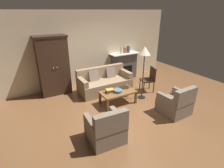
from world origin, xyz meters
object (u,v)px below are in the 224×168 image
(armoire, at_px, (53,66))
(floor_lamp, at_px, (145,54))
(side_chair_wooden, at_px, (150,78))
(fruit_bowl, at_px, (118,91))
(mantel_vase_slate, at_px, (128,49))
(book_stack, at_px, (110,91))
(mantel_vase_cream, at_px, (121,50))
(mantel_vase_terracotta, at_px, (125,50))
(armchair_near_right, at_px, (176,104))
(coffee_table, at_px, (118,93))
(armchair_near_left, at_px, (106,129))
(fireplace, at_px, (124,66))
(couch, at_px, (104,83))

(armoire, height_order, floor_lamp, armoire)
(side_chair_wooden, relative_size, floor_lamp, 0.51)
(fruit_bowl, height_order, mantel_vase_slate, mantel_vase_slate)
(book_stack, height_order, mantel_vase_cream, mantel_vase_cream)
(mantel_vase_terracotta, distance_m, armchair_near_right, 3.30)
(coffee_table, bearing_deg, armoire, 130.89)
(armchair_near_right, bearing_deg, mantel_vase_cream, 87.88)
(mantel_vase_cream, bearing_deg, floor_lamp, -99.66)
(armchair_near_left, relative_size, armchair_near_right, 1.00)
(side_chair_wooden, bearing_deg, mantel_vase_slate, 86.29)
(mantel_vase_slate, distance_m, armchair_near_left, 4.32)
(coffee_table, distance_m, armchair_near_left, 1.79)
(armoire, height_order, mantel_vase_cream, armoire)
(armchair_near_right, bearing_deg, fireplace, 84.66)
(armoire, distance_m, fruit_bowl, 2.42)
(couch, bearing_deg, fruit_bowl, -94.38)
(mantel_vase_cream, bearing_deg, book_stack, -130.36)
(mantel_vase_slate, height_order, armchair_near_left, mantel_vase_slate)
(book_stack, distance_m, side_chair_wooden, 1.77)
(book_stack, relative_size, mantel_vase_terracotta, 1.11)
(armchair_near_left, distance_m, floor_lamp, 2.73)
(book_stack, distance_m, armchair_near_right, 1.97)
(side_chair_wooden, bearing_deg, fruit_bowl, -168.88)
(couch, distance_m, mantel_vase_cream, 1.70)
(armchair_near_right, height_order, side_chair_wooden, side_chair_wooden)
(armchair_near_left, bearing_deg, fruit_bowl, 49.95)
(armchair_near_left, bearing_deg, book_stack, 58.37)
(book_stack, xyz_separation_m, mantel_vase_cream, (1.50, 1.77, 0.80))
(fireplace, bearing_deg, armchair_near_left, -128.55)
(couch, distance_m, mantel_vase_slate, 1.96)
(armoire, distance_m, armchair_near_right, 4.14)
(fireplace, distance_m, mantel_vase_slate, 0.72)
(fruit_bowl, distance_m, book_stack, 0.26)
(mantel_vase_cream, bearing_deg, mantel_vase_slate, 0.00)
(couch, relative_size, armchair_near_right, 2.20)
(fireplace, distance_m, mantel_vase_cream, 0.73)
(mantel_vase_slate, bearing_deg, book_stack, -136.50)
(coffee_table, distance_m, book_stack, 0.29)
(book_stack, bearing_deg, fruit_bowl, -22.70)
(fireplace, distance_m, floor_lamp, 2.18)
(fireplace, bearing_deg, mantel_vase_slate, -5.69)
(fireplace, xyz_separation_m, mantel_vase_slate, (0.18, -0.02, 0.69))
(armoire, bearing_deg, armchair_near_left, -82.98)
(coffee_table, distance_m, fruit_bowl, 0.10)
(book_stack, bearing_deg, mantel_vase_slate, 43.50)
(fruit_bowl, height_order, floor_lamp, floor_lamp)
(side_chair_wooden, bearing_deg, armchair_near_right, -103.30)
(book_stack, distance_m, floor_lamp, 1.58)
(armoire, bearing_deg, mantel_vase_cream, 1.24)
(coffee_table, relative_size, side_chair_wooden, 1.22)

